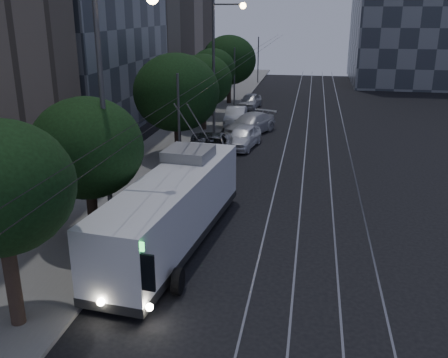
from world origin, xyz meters
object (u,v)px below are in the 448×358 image
object	(u,v)px
pickup_silver	(210,149)
streetlamp_far	(219,57)
trolleybus	(174,209)
car_white_a	(243,137)
car_white_c	(236,116)
streetlamp_near	(113,98)
car_white_b	(250,124)
car_white_d	(250,101)

from	to	relation	value
pickup_silver	streetlamp_far	xyz separation A→B (m)	(-0.53, 6.26, 5.20)
trolleybus	streetlamp_far	world-z (taller)	streetlamp_far
car_white_a	car_white_c	distance (m)	7.32
car_white_a	streetlamp_near	size ratio (longest dim) A/B	0.45
car_white_b	trolleybus	bearing A→B (deg)	-68.40
trolleybus	car_white_d	size ratio (longest dim) A/B	2.71
car_white_a	streetlamp_far	distance (m)	6.18
car_white_a	pickup_silver	bearing A→B (deg)	-103.06
car_white_c	car_white_d	xyz separation A→B (m)	(0.24, 7.83, -0.03)
car_white_c	car_white_d	world-z (taller)	car_white_c
car_white_b	car_white_d	size ratio (longest dim) A/B	1.28
streetlamp_near	streetlamp_far	bearing A→B (deg)	88.27
car_white_b	car_white_c	size ratio (longest dim) A/B	1.19
pickup_silver	car_white_a	distance (m)	4.17
car_white_d	streetlamp_far	size ratio (longest dim) A/B	0.42
car_white_a	streetlamp_near	bearing A→B (deg)	-90.04
car_white_b	car_white_d	world-z (taller)	car_white_b
car_white_c	streetlamp_far	xyz separation A→B (m)	(-0.52, -4.74, 5.30)
car_white_b	streetlamp_near	xyz separation A→B (m)	(-2.68, -20.53, 5.33)
car_white_d	car_white_a	bearing A→B (deg)	-78.96
pickup_silver	car_white_b	distance (m)	8.25
car_white_c	streetlamp_far	distance (m)	7.13
trolleybus	car_white_a	world-z (taller)	trolleybus
pickup_silver	streetlamp_far	size ratio (longest dim) A/B	0.61
car_white_d	car_white_b	bearing A→B (deg)	-76.93
car_white_d	streetlamp_near	world-z (taller)	streetlamp_near
car_white_b	car_white_a	bearing A→B (deg)	-66.68
car_white_a	car_white_b	bearing A→B (deg)	99.31
car_white_c	streetlamp_near	xyz separation A→B (m)	(-1.08, -23.44, 5.36)
pickup_silver	car_white_b	size ratio (longest dim) A/B	1.13
car_white_d	streetlamp_near	distance (m)	31.76
streetlamp_far	streetlamp_near	bearing A→B (deg)	-91.73
car_white_b	car_white_d	distance (m)	10.83
streetlamp_near	car_white_b	bearing A→B (deg)	82.55
car_white_d	trolleybus	bearing A→B (deg)	-82.74
car_white_d	streetlamp_far	distance (m)	13.68
car_white_b	streetlamp_far	size ratio (longest dim) A/B	0.54
car_white_a	car_white_c	xyz separation A→B (m)	(-1.60, 7.14, -0.02)
streetlamp_far	car_white_c	bearing A→B (deg)	83.76
trolleybus	pickup_silver	size ratio (longest dim) A/B	1.88
car_white_a	car_white_c	size ratio (longest dim) A/B	0.99
car_white_a	car_white_c	bearing A→B (deg)	111.94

